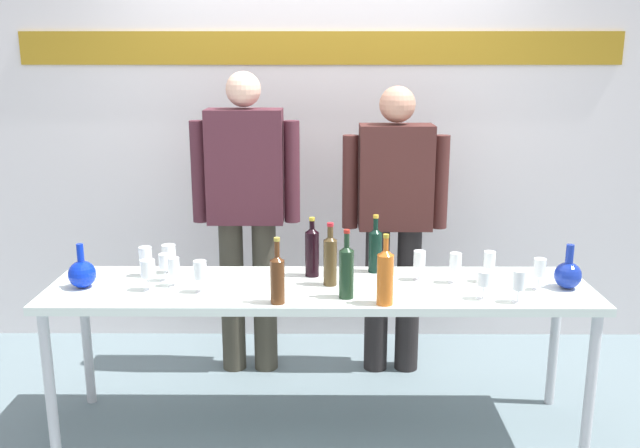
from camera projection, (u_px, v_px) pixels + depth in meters
The scene contains 25 objects.
ground_plane at pixel (320, 427), 3.50m from camera, with size 10.00×10.00×0.00m, color slate.
back_wall at pixel (321, 111), 4.36m from camera, with size 5.30×0.11×3.00m.
display_table at pixel (320, 297), 3.33m from camera, with size 2.63×0.61×0.76m.
decanter_blue_left at pixel (82, 273), 3.28m from camera, with size 0.13×0.13×0.22m.
decanter_blue_right at pixel (568, 274), 3.27m from camera, with size 0.13×0.13×0.22m.
presenter_left at pixel (246, 204), 3.93m from camera, with size 0.62×0.22×1.77m.
presenter_right at pixel (395, 213), 3.93m from camera, with size 0.60×0.22×1.69m.
wine_bottle_0 at pixel (312, 250), 3.44m from camera, with size 0.07×0.07×0.30m.
wine_bottle_1 at pixel (330, 258), 3.30m from camera, with size 0.07×0.07×0.31m.
wine_bottle_2 at pixel (385, 275), 3.04m from camera, with size 0.07×0.07×0.32m.
wine_bottle_3 at pixel (375, 248), 3.50m from camera, with size 0.07×0.07×0.30m.
wine_bottle_4 at pixel (346, 270), 3.13m from camera, with size 0.07×0.07×0.32m.
wine_bottle_5 at pixel (277, 277), 3.06m from camera, with size 0.06×0.06×0.31m.
wine_glass_left_0 at pixel (174, 267), 3.29m from camera, with size 0.06×0.06×0.14m.
wine_glass_left_1 at pixel (200, 270), 3.20m from camera, with size 0.06×0.06×0.15m.
wine_glass_left_2 at pixel (148, 269), 3.23m from camera, with size 0.07×0.07×0.15m.
wine_glass_left_3 at pixel (165, 262), 3.37m from camera, with size 0.06×0.06×0.14m.
wine_glass_left_4 at pixel (169, 252), 3.49m from camera, with size 0.07×0.07×0.15m.
wine_glass_left_5 at pixel (145, 256), 3.44m from camera, with size 0.07×0.07×0.15m.
wine_glass_right_0 at pixel (540, 268), 3.24m from camera, with size 0.06×0.06×0.15m.
wine_glass_right_1 at pixel (519, 281), 3.07m from camera, with size 0.06×0.06×0.15m.
wine_glass_right_2 at pixel (455, 262), 3.34m from camera, with size 0.06×0.06×0.15m.
wine_glass_right_3 at pixel (484, 279), 3.11m from camera, with size 0.06×0.06×0.13m.
wine_glass_right_4 at pixel (419, 259), 3.38m from camera, with size 0.06×0.06×0.15m.
wine_glass_right_5 at pixel (489, 260), 3.35m from camera, with size 0.06×0.06×0.16m.
Camera 1 is at (0.02, -3.15, 1.85)m, focal length 38.44 mm.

